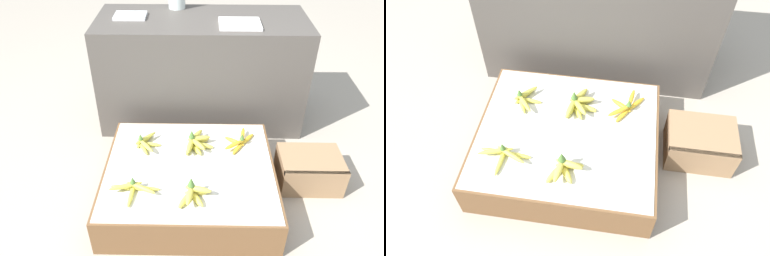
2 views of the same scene
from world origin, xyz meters
The scene contains 9 objects.
ground_plane centered at (0.00, 0.00, 0.00)m, with size 10.00×10.00×0.00m, color #A89E8E.
display_platform centered at (0.00, 0.00, 0.11)m, with size 0.92×0.82×0.22m.
back_vendor_table centered at (0.06, 0.83, 0.37)m, with size 1.37×0.57×0.75m.
wooden_crate centered at (0.70, 0.12, 0.09)m, with size 0.36×0.28×0.19m.
banana_bunch_front_left centered at (-0.27, -0.20, 0.24)m, with size 0.26×0.17×0.09m.
banana_bunch_front_midleft centered at (0.02, -0.24, 0.25)m, with size 0.17×0.15×0.11m.
banana_bunch_middle_left centered at (-0.26, 0.17, 0.24)m, with size 0.15×0.21×0.09m.
banana_bunch_middle_midleft centered at (0.03, 0.17, 0.25)m, with size 0.18×0.25×0.11m.
banana_bunch_middle_midright centered at (0.29, 0.20, 0.24)m, with size 0.20×0.23×0.09m.
Camera 2 is at (0.23, -1.15, 1.72)m, focal length 35.00 mm.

